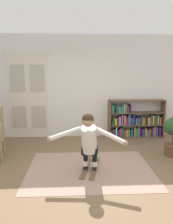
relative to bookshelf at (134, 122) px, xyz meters
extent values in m
plane|color=brown|center=(-1.50, -2.39, -0.45)|extent=(7.20, 7.20, 0.00)
cube|color=silver|center=(-1.50, 0.21, 1.00)|extent=(6.00, 0.10, 2.90)
cube|color=silver|center=(-3.30, 0.16, 0.72)|extent=(0.55, 0.04, 2.35)
cube|color=#B3AD9E|center=(-3.30, 0.14, 1.24)|extent=(0.41, 0.01, 0.76)
cube|color=#B3AD9E|center=(-3.30, 0.14, 0.13)|extent=(0.41, 0.01, 0.64)
cube|color=silver|center=(-2.75, 0.16, 0.72)|extent=(0.55, 0.04, 2.35)
cube|color=#B3AD9E|center=(-2.75, 0.14, 1.24)|extent=(0.41, 0.01, 0.76)
cube|color=#B3AD9E|center=(-2.75, 0.14, 0.13)|extent=(0.41, 0.01, 0.64)
cube|color=silver|center=(-3.02, 0.16, 1.95)|extent=(1.22, 0.04, 0.10)
cube|color=#A57E6D|center=(-1.41, -2.11, -0.45)|extent=(2.40, 1.84, 0.01)
cube|color=brown|center=(-0.72, 0.00, 0.09)|extent=(0.04, 0.30, 1.08)
cube|color=brown|center=(0.84, 0.00, 0.09)|extent=(0.04, 0.30, 1.08)
cube|color=brown|center=(0.06, 0.00, -0.44)|extent=(1.57, 0.30, 0.02)
cube|color=brown|center=(0.06, 0.00, -0.09)|extent=(1.57, 0.30, 0.02)
cube|color=brown|center=(0.06, 0.00, 0.27)|extent=(1.57, 0.30, 0.02)
cube|color=brown|center=(0.06, 0.00, 0.62)|extent=(1.57, 0.30, 0.02)
cube|color=#C32B5F|center=(-0.68, -0.01, -0.34)|extent=(0.06, 0.23, 0.18)
cube|color=#25891A|center=(-0.60, 0.00, -0.32)|extent=(0.04, 0.15, 0.22)
cube|color=#4F2F72|center=(-0.56, 0.02, -0.33)|extent=(0.03, 0.24, 0.21)
cube|color=#68D3BD|center=(-0.52, -0.01, -0.28)|extent=(0.05, 0.18, 0.30)
cube|color=#5D2879|center=(-0.45, 0.01, -0.33)|extent=(0.05, 0.17, 0.20)
cube|color=#B14136|center=(-0.39, 0.02, -0.31)|extent=(0.05, 0.19, 0.25)
cube|color=#2C6953|center=(-0.33, 0.02, -0.30)|extent=(0.05, 0.15, 0.27)
cube|color=#C65E45|center=(-0.26, 0.01, -0.34)|extent=(0.04, 0.21, 0.20)
cube|color=tan|center=(-0.20, 0.00, -0.33)|extent=(0.06, 0.17, 0.21)
cube|color=#4CB85E|center=(-0.14, 0.02, -0.33)|extent=(0.03, 0.23, 0.21)
cube|color=#215962|center=(-0.07, 0.00, -0.33)|extent=(0.06, 0.21, 0.20)
cube|color=#946756|center=(0.01, -0.01, -0.29)|extent=(0.05, 0.21, 0.28)
cube|color=green|center=(0.07, 0.00, -0.32)|extent=(0.04, 0.21, 0.23)
cube|color=#46647E|center=(0.13, -0.02, -0.29)|extent=(0.06, 0.19, 0.28)
cube|color=#501848|center=(0.21, 0.01, -0.32)|extent=(0.06, 0.17, 0.23)
cube|color=#3F3BA8|center=(0.27, 0.01, -0.32)|extent=(0.04, 0.23, 0.23)
cube|color=olive|center=(0.34, -0.02, -0.31)|extent=(0.06, 0.19, 0.25)
cube|color=teal|center=(0.40, 0.01, -0.34)|extent=(0.05, 0.22, 0.19)
cube|color=#B3403D|center=(0.47, 0.00, -0.32)|extent=(0.06, 0.19, 0.23)
cube|color=#2F1154|center=(0.52, -0.01, -0.28)|extent=(0.03, 0.19, 0.30)
cube|color=#3A8C5C|center=(0.56, -0.01, -0.31)|extent=(0.03, 0.17, 0.24)
cube|color=#B0B95C|center=(0.61, 0.01, -0.28)|extent=(0.03, 0.17, 0.30)
cube|color=#5D45AC|center=(0.68, 0.00, -0.29)|extent=(0.05, 0.17, 0.29)
cube|color=#551E59|center=(0.75, -0.01, -0.30)|extent=(0.05, 0.24, 0.27)
cube|color=#257232|center=(-0.69, 0.00, 0.06)|extent=(0.03, 0.18, 0.27)
cube|color=#215217|center=(-0.62, -0.02, 0.03)|extent=(0.06, 0.22, 0.23)
cube|color=#B1C32E|center=(-0.54, 0.00, 0.01)|extent=(0.06, 0.18, 0.19)
cube|color=#641E63|center=(-0.49, -0.01, 0.02)|extent=(0.03, 0.16, 0.20)
cube|color=#B768BB|center=(-0.43, -0.01, 0.04)|extent=(0.06, 0.20, 0.24)
cube|color=#8A6DAC|center=(-0.36, -0.01, 0.07)|extent=(0.04, 0.19, 0.29)
cube|color=#AC6E40|center=(-0.29, -0.01, 0.06)|extent=(0.06, 0.21, 0.28)
cube|color=#961D5A|center=(-0.23, -0.02, 0.03)|extent=(0.04, 0.21, 0.22)
cube|color=#3E4E9E|center=(-0.16, 0.00, 0.07)|extent=(0.06, 0.23, 0.29)
cube|color=#39AD61|center=(-0.11, 0.02, 0.03)|extent=(0.03, 0.23, 0.21)
cube|color=#5539AA|center=(-0.06, 0.02, 0.03)|extent=(0.04, 0.22, 0.22)
cube|color=#212FA4|center=(-0.01, 0.02, 0.06)|extent=(0.03, 0.16, 0.28)
cube|color=#53924A|center=(0.05, -0.02, 0.02)|extent=(0.03, 0.18, 0.19)
cube|color=navy|center=(0.08, -0.01, 0.05)|extent=(0.03, 0.18, 0.25)
cube|color=teal|center=(0.13, -0.01, 0.02)|extent=(0.05, 0.14, 0.20)
cube|color=#5F2E5D|center=(0.19, 0.00, 0.03)|extent=(0.05, 0.14, 0.22)
cube|color=olive|center=(0.26, 0.02, 0.03)|extent=(0.06, 0.24, 0.21)
cube|color=maroon|center=(0.33, 0.00, 0.03)|extent=(0.05, 0.15, 0.22)
cube|color=#89AB6B|center=(0.41, -0.01, 0.03)|extent=(0.07, 0.21, 0.22)
cube|color=#8C4165|center=(0.47, -0.01, 0.03)|extent=(0.03, 0.22, 0.22)
cube|color=#157E55|center=(0.50, 0.01, 0.07)|extent=(0.03, 0.17, 0.29)
cube|color=#9FD121|center=(0.54, 0.00, 0.06)|extent=(0.03, 0.21, 0.27)
cube|color=maroon|center=(0.59, 0.01, 0.05)|extent=(0.04, 0.21, 0.26)
cube|color=#256962|center=(0.64, 0.02, 0.07)|extent=(0.05, 0.15, 0.30)
cube|color=tan|center=(0.70, 0.02, 0.05)|extent=(0.03, 0.17, 0.25)
cube|color=#B6763C|center=(0.76, -0.01, 0.02)|extent=(0.03, 0.16, 0.21)
cube|color=#511B30|center=(-0.68, -0.02, 0.39)|extent=(0.04, 0.23, 0.24)
cube|color=green|center=(-0.63, 0.02, 0.38)|extent=(0.07, 0.21, 0.22)
cube|color=navy|center=(-0.56, 0.01, 0.38)|extent=(0.04, 0.17, 0.22)
cube|color=#496338|center=(-0.51, -0.01, 0.38)|extent=(0.04, 0.19, 0.21)
cube|color=#2D936F|center=(-0.45, -0.01, 0.37)|extent=(0.07, 0.24, 0.19)
cube|color=#356380|center=(-0.37, -0.01, 0.38)|extent=(0.06, 0.21, 0.20)
cube|color=#75A34F|center=(-0.31, 0.00, 0.40)|extent=(0.05, 0.22, 0.25)
cube|color=#9A606C|center=(-0.25, 0.01, 0.39)|extent=(0.05, 0.22, 0.22)
cube|color=#4F4327|center=(-0.19, 0.00, 0.37)|extent=(0.04, 0.22, 0.20)
cube|color=#411051|center=(-0.14, 0.00, 0.39)|extent=(0.05, 0.20, 0.23)
cylinder|color=#8D7E54|center=(-3.28, -1.59, -0.24)|extent=(0.06, 0.06, 0.42)
cylinder|color=#8D7E54|center=(-3.39, -1.08, -0.24)|extent=(0.06, 0.06, 0.42)
cube|color=#8D7E54|center=(-3.32, -1.33, 0.17)|extent=(0.18, 0.56, 0.28)
cylinder|color=brown|center=(0.50, -1.49, -0.32)|extent=(0.34, 0.34, 0.26)
cylinder|color=brown|center=(0.50, -1.49, -0.21)|extent=(0.37, 0.37, 0.04)
cylinder|color=#4C3823|center=(0.50, -1.49, -0.01)|extent=(0.04, 0.04, 0.36)
sphere|color=#285024|center=(0.43, -1.57, 0.27)|extent=(0.33, 0.33, 0.33)
sphere|color=#285024|center=(0.45, -1.45, 0.20)|extent=(0.35, 0.35, 0.35)
cube|color=brown|center=(-1.50, -2.09, -0.44)|extent=(0.29, 0.90, 0.01)
cube|color=brown|center=(-1.41, -1.68, -0.41)|extent=(0.11, 0.13, 0.06)
cube|color=black|center=(-1.51, -2.11, -0.42)|extent=(0.11, 0.13, 0.04)
cube|color=brown|center=(-1.33, -2.13, -0.44)|extent=(0.29, 0.90, 0.01)
cube|color=brown|center=(-1.23, -1.72, -0.41)|extent=(0.11, 0.13, 0.06)
cube|color=black|center=(-1.33, -2.15, -0.42)|extent=(0.11, 0.13, 0.04)
cylinder|color=white|center=(-1.50, -2.09, -0.33)|extent=(0.13, 0.13, 0.10)
cylinder|color=black|center=(-1.50, -2.09, -0.13)|extent=(0.11, 0.11, 0.30)
cylinder|color=black|center=(-1.51, -2.13, -0.04)|extent=(0.13, 0.13, 0.22)
cylinder|color=white|center=(-1.33, -2.13, -0.33)|extent=(0.13, 0.13, 0.10)
cylinder|color=black|center=(-1.33, -2.13, -0.13)|extent=(0.11, 0.11, 0.30)
cylinder|color=black|center=(-1.34, -2.17, -0.04)|extent=(0.13, 0.13, 0.22)
cube|color=black|center=(-1.42, -2.15, -0.05)|extent=(0.33, 0.24, 0.14)
cylinder|color=silver|center=(-1.44, -2.23, 0.19)|extent=(0.37, 0.48, 0.58)
sphere|color=#A17E60|center=(-1.47, -2.37, 0.57)|extent=(0.24, 0.24, 0.20)
sphere|color=#382619|center=(-1.47, -2.36, 0.61)|extent=(0.25, 0.25, 0.21)
cylinder|color=silver|center=(-1.88, -2.33, 0.34)|extent=(0.58, 0.20, 0.23)
sphere|color=#A17E60|center=(-2.15, -2.39, 0.26)|extent=(0.11, 0.11, 0.09)
cylinder|color=silver|center=(-1.09, -2.51, 0.34)|extent=(0.51, 0.41, 0.23)
sphere|color=#A17E60|center=(-0.87, -2.68, 0.26)|extent=(0.11, 0.11, 0.09)
camera|label=1|loc=(-1.69, -6.13, 1.44)|focal=35.31mm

